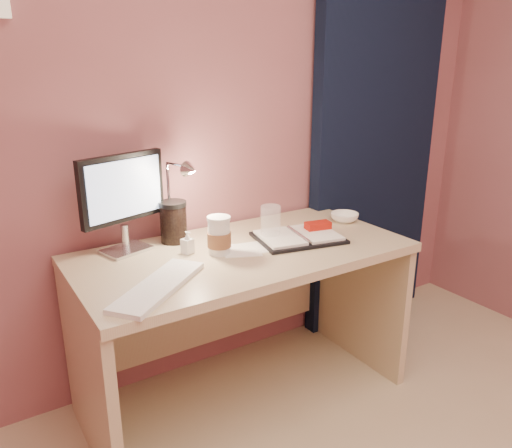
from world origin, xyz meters
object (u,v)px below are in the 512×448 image
desk (235,291)px  coffee_cup (219,236)px  monitor (122,195)px  keyboard (159,286)px  clear_cup (271,223)px  bowl (345,217)px  planner (300,236)px  dark_jar (174,224)px  desk_lamp (171,194)px  lotion_bottle (187,243)px

desk → coffee_cup: 0.32m
monitor → keyboard: monitor is taller
clear_cup → bowl: clear_cup is taller
keyboard → clear_cup: bearing=-19.2°
planner → dark_jar: bearing=162.6°
keyboard → planner: size_ratio=1.10×
coffee_cup → bowl: (0.73, 0.05, -0.05)m
bowl → monitor: bearing=170.4°
planner → desk_lamp: desk_lamp is taller
monitor → lotion_bottle: size_ratio=4.38×
bowl → desk: bearing=179.0°
keyboard → coffee_cup: 0.39m
clear_cup → dark_jar: dark_jar is taller
coffee_cup → lotion_bottle: (-0.11, 0.07, -0.03)m
coffee_cup → dark_jar: (-0.10, 0.23, 0.01)m
desk_lamp → lotion_bottle: bearing=-97.9°
bowl → dark_jar: dark_jar is taller
monitor → keyboard: bearing=-110.2°
monitor → keyboard: 0.47m
monitor → desk_lamp: bearing=-31.7°
clear_cup → desk_lamp: desk_lamp is taller
desk → keyboard: size_ratio=3.09×
desk → bowl: 0.67m
coffee_cup → desk_lamp: bearing=124.8°
dark_jar → planner: bearing=-28.7°
monitor → coffee_cup: (0.32, -0.23, -0.17)m
dark_jar → keyboard: bearing=-119.9°
monitor → clear_cup: monitor is taller
dark_jar → bowl: bearing=-12.3°
lotion_bottle → dark_jar: 0.16m
monitor → keyboard: size_ratio=0.90×
clear_cup → desk_lamp: 0.45m
monitor → keyboard: (-0.02, -0.41, -0.24)m
desk → desk_lamp: (-0.23, 0.12, 0.46)m
dark_jar → desk_lamp: desk_lamp is taller
bowl → desk_lamp: size_ratio=0.37×
clear_cup → bowl: bearing=2.7°
monitor → dark_jar: (0.22, 0.00, -0.16)m
lotion_bottle → desk_lamp: 0.21m
desk → bowl: (0.62, -0.01, 0.25)m
planner → lotion_bottle: bearing=179.1°
desk → monitor: (-0.42, 0.17, 0.47)m
coffee_cup → lotion_bottle: size_ratio=1.70×
desk → monitor: bearing=158.6°
keyboard → monitor: bearing=48.6°
monitor → clear_cup: size_ratio=2.66×
keyboard → coffee_cup: (0.34, 0.18, 0.06)m
desk_lamp → monitor: bearing=149.8°
planner → desk_lamp: 0.60m
desk → monitor: size_ratio=3.43×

